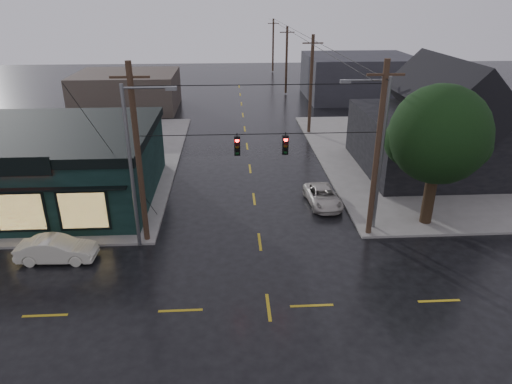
{
  "coord_description": "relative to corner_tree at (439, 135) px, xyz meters",
  "views": [
    {
      "loc": [
        -1.57,
        -16.93,
        13.17
      ],
      "look_at": [
        -0.24,
        5.55,
        3.35
      ],
      "focal_mm": 32.0,
      "sensor_mm": 36.0,
      "label": 1
    }
  ],
  "objects": [
    {
      "name": "ground_plane",
      "position": [
        -10.43,
        -7.66,
        -5.72
      ],
      "size": [
        160.0,
        160.0,
        0.0
      ],
      "primitive_type": "plane",
      "color": "black"
    },
    {
      "name": "sidewalk_nw",
      "position": [
        -30.43,
        12.34,
        -5.65
      ],
      "size": [
        28.0,
        28.0,
        0.15
      ],
      "primitive_type": "cube",
      "color": "slate",
      "rests_on": "ground"
    },
    {
      "name": "sidewalk_ne",
      "position": [
        9.57,
        12.34,
        -5.65
      ],
      "size": [
        28.0,
        28.0,
        0.15
      ],
      "primitive_type": "cube",
      "color": "slate",
      "rests_on": "ground"
    },
    {
      "name": "pizza_shop",
      "position": [
        -25.43,
        5.28,
        -3.16
      ],
      "size": [
        16.3,
        12.34,
        4.9
      ],
      "color": "black",
      "rests_on": "ground"
    },
    {
      "name": "ne_building",
      "position": [
        4.57,
        9.34,
        -1.25
      ],
      "size": [
        12.6,
        11.6,
        8.75
      ],
      "color": "black",
      "rests_on": "ground"
    },
    {
      "name": "corner_tree",
      "position": [
        0.0,
        0.0,
        0.0
      ],
      "size": [
        5.77,
        5.77,
        8.49
      ],
      "color": "black",
      "rests_on": "ground"
    },
    {
      "name": "utility_pole_nw",
      "position": [
        -16.93,
        -1.16,
        -5.72
      ],
      "size": [
        2.0,
        0.32,
        10.15
      ],
      "primitive_type": null,
      "color": "black",
      "rests_on": "ground"
    },
    {
      "name": "utility_pole_ne",
      "position": [
        -3.93,
        -1.16,
        -5.72
      ],
      "size": [
        2.0,
        0.32,
        10.15
      ],
      "primitive_type": null,
      "color": "black",
      "rests_on": "ground"
    },
    {
      "name": "utility_pole_far_a",
      "position": [
        -3.93,
        20.34,
        -5.72
      ],
      "size": [
        2.0,
        0.32,
        9.65
      ],
      "primitive_type": null,
      "color": "black",
      "rests_on": "ground"
    },
    {
      "name": "utility_pole_far_b",
      "position": [
        -3.93,
        40.34,
        -5.72
      ],
      "size": [
        2.0,
        0.32,
        9.15
      ],
      "primitive_type": null,
      "color": "black",
      "rests_on": "ground"
    },
    {
      "name": "utility_pole_far_c",
      "position": [
        -3.93,
        60.34,
        -5.72
      ],
      "size": [
        2.0,
        0.32,
        9.15
      ],
      "primitive_type": null,
      "color": "black",
      "rests_on": "ground"
    },
    {
      "name": "span_signal_assembly",
      "position": [
        -10.33,
        -1.16,
        -0.02
      ],
      "size": [
        13.0,
        0.48,
        1.23
      ],
      "color": "black",
      "rests_on": "ground"
    },
    {
      "name": "streetlight_nw",
      "position": [
        -17.23,
        -1.86,
        -5.72
      ],
      "size": [
        5.4,
        0.3,
        9.15
      ],
      "primitive_type": null,
      "color": "slate",
      "rests_on": "ground"
    },
    {
      "name": "streetlight_ne",
      "position": [
        -3.43,
        -0.46,
        -5.72
      ],
      "size": [
        5.4,
        0.3,
        9.15
      ],
      "primitive_type": null,
      "color": "slate",
      "rests_on": "ground"
    },
    {
      "name": "bg_building_west",
      "position": [
        -24.43,
        32.34,
        -3.52
      ],
      "size": [
        12.0,
        10.0,
        4.4
      ],
      "primitive_type": "cube",
      "color": "#3F332E",
      "rests_on": "ground"
    },
    {
      "name": "bg_building_east",
      "position": [
        5.57,
        37.34,
        -2.92
      ],
      "size": [
        14.0,
        12.0,
        5.6
      ],
      "primitive_type": "cube",
      "color": "#28282D",
      "rests_on": "ground"
    },
    {
      "name": "sedan_cream",
      "position": [
        -21.37,
        -3.0,
        -5.05
      ],
      "size": [
        4.14,
        1.57,
        1.35
      ],
      "primitive_type": "imported",
      "rotation": [
        0.0,
        0.0,
        1.54
      ],
      "color": "beige",
      "rests_on": "ground"
    },
    {
      "name": "suv_silver",
      "position": [
        -5.83,
        3.18,
        -5.13
      ],
      "size": [
        2.26,
        4.37,
        1.18
      ],
      "primitive_type": "imported",
      "rotation": [
        0.0,
        0.0,
        0.07
      ],
      "color": "#B4AFA6",
      "rests_on": "ground"
    }
  ]
}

